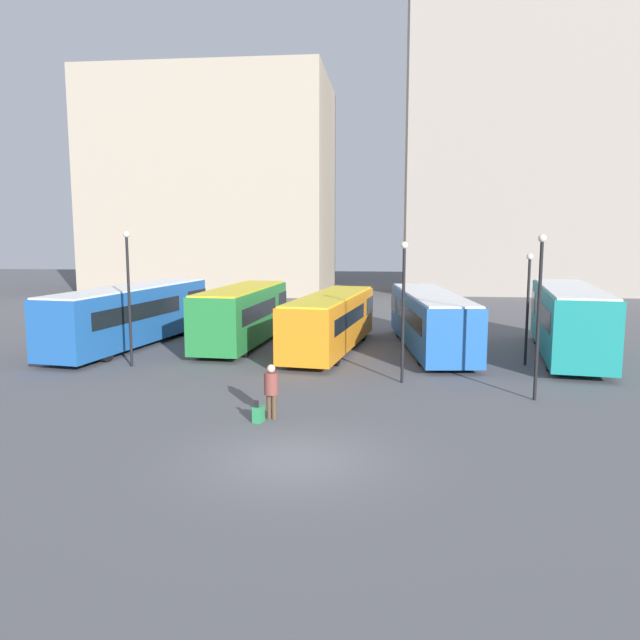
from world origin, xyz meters
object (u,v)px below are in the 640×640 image
lamp_post_1 (539,304)px  lamp_post_3 (528,299)px  bus_0 (132,314)px  traveler (271,387)px  lamp_post_0 (129,288)px  bus_4 (569,319)px  bus_1 (242,314)px  bus_3 (430,319)px  bus_2 (331,320)px  suitcase (258,414)px  lamp_post_2 (403,300)px

lamp_post_1 → lamp_post_3: bearing=81.3°
bus_0 → traveler: (9.60, -11.93, -0.65)m
lamp_post_0 → lamp_post_3: 17.50m
bus_0 → bus_4: size_ratio=1.14×
bus_1 → lamp_post_1: lamp_post_1 is taller
bus_3 → lamp_post_0: size_ratio=2.05×
bus_1 → bus_2: bus_1 is taller
bus_3 → lamp_post_3: bearing=-137.1°
bus_4 → suitcase: bus_4 is taller
traveler → lamp_post_1: (8.82, 3.25, 2.36)m
lamp_post_2 → lamp_post_3: (5.53, 3.91, -0.29)m
bus_1 → lamp_post_2: (8.16, -7.37, 1.61)m
bus_3 → lamp_post_1: lamp_post_1 is taller
bus_3 → lamp_post_0: (-13.34, -5.63, 1.90)m
suitcase → lamp_post_1: (9.16, 3.64, 3.15)m
bus_1 → bus_4: bearing=-90.6°
bus_0 → lamp_post_3: lamp_post_3 is taller
lamp_post_0 → lamp_post_2: (11.82, -1.70, -0.21)m
bus_3 → bus_4: (6.40, -1.23, 0.24)m
traveler → lamp_post_3: lamp_post_3 is taller
bus_1 → suitcase: bearing=-160.7°
bus_1 → bus_4: 16.13m
bus_3 → lamp_post_0: bearing=106.2°
bus_1 → lamp_post_1: size_ratio=1.66×
bus_0 → lamp_post_3: bearing=-89.2°
lamp_post_2 → bus_1: bearing=137.9°
bus_4 → lamp_post_1: bearing=166.1°
bus_1 → lamp_post_3: size_ratio=1.94×
bus_3 → bus_4: bearing=-107.6°
bus_3 → lamp_post_1: 10.08m
traveler → suitcase: (-0.34, -0.39, -0.79)m
bus_2 → lamp_post_1: lamp_post_1 is taller
bus_4 → bus_0: bearing=96.8°
bus_2 → bus_3: 5.01m
traveler → bus_3: bearing=-11.5°
bus_0 → bus_4: bus_4 is taller
traveler → lamp_post_2: bearing=-25.4°
bus_1 → lamp_post_1: bearing=-122.6°
traveler → lamp_post_0: lamp_post_0 is taller
suitcase → lamp_post_3: 14.20m
bus_2 → lamp_post_2: size_ratio=2.01×
bus_1 → bus_3: size_ratio=0.79×
bus_2 → lamp_post_0: (-8.41, -4.74, 1.94)m
bus_1 → bus_3: bus_1 is taller
bus_4 → bus_1: bearing=93.6°
bus_0 → traveler: bearing=-132.4°
bus_1 → lamp_post_0: bearing=151.0°
bus_1 → suitcase: 13.65m
bus_0 → lamp_post_2: bearing=-106.8°
lamp_post_2 → lamp_post_1: bearing=-24.3°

